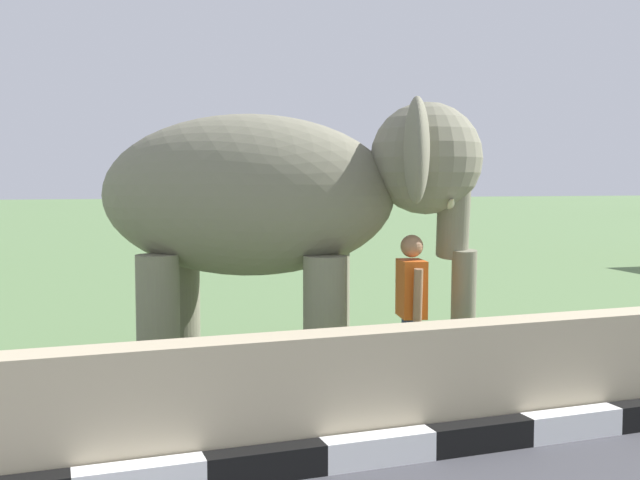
{
  "coord_description": "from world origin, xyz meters",
  "views": [
    {
      "loc": [
        0.47,
        -1.79,
        2.17
      ],
      "look_at": [
        3.03,
        5.33,
        1.6
      ],
      "focal_mm": 42.18,
      "sensor_mm": 36.0,
      "label": 1
    }
  ],
  "objects": [
    {
      "name": "person_handler",
      "position": [
        3.89,
        5.0,
        0.93
      ],
      "size": [
        0.32,
        0.66,
        1.66
      ],
      "color": "navy",
      "rests_on": "ground_plane"
    },
    {
      "name": "elephant",
      "position": [
        2.76,
        5.79,
        1.99
      ],
      "size": [
        4.03,
        3.22,
        3.01
      ],
      "color": "gray",
      "rests_on": "ground_plane"
    },
    {
      "name": "barrier_parapet",
      "position": [
        2.0,
        3.67,
        0.5
      ],
      "size": [
        28.0,
        0.36,
        1.0
      ],
      "primitive_type": "cube",
      "color": "tan",
      "rests_on": "ground_plane"
    }
  ]
}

